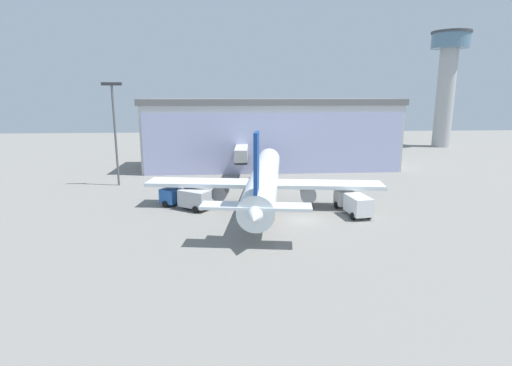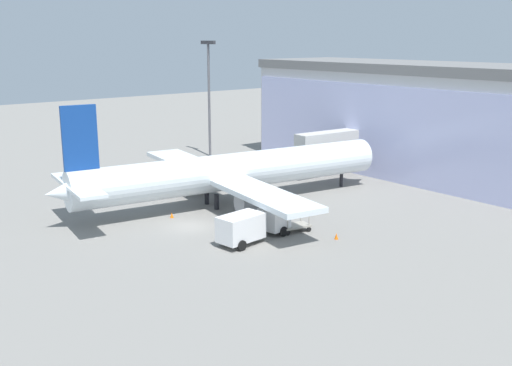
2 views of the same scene
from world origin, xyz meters
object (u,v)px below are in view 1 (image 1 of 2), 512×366
object	(u,v)px
apron_light_mast	(115,125)
fuel_truck	(353,203)
jet_bridge	(242,153)
catering_truck	(187,198)
control_tower	(447,75)
airplane	(264,180)
baggage_cart	(345,200)
safety_cone_nose	(274,218)
safety_cone_wingtip	(369,199)

from	to	relation	value
apron_light_mast	fuel_truck	bearing A→B (deg)	-29.30
jet_bridge	catering_truck	size ratio (longest dim) A/B	1.87
control_tower	fuel_truck	size ratio (longest dim) A/B	4.31
jet_bridge	apron_light_mast	size ratio (longest dim) A/B	0.80
airplane	baggage_cart	world-z (taller)	airplane
airplane	fuel_truck	world-z (taller)	airplane
jet_bridge	catering_truck	xyz separation A→B (m)	(-8.21, -21.03, -2.95)
jet_bridge	airplane	xyz separation A→B (m)	(2.33, -19.46, -0.96)
apron_light_mast	airplane	bearing A→B (deg)	-30.24
safety_cone_nose	baggage_cart	bearing A→B (deg)	31.32
catering_truck	safety_cone_wingtip	world-z (taller)	catering_truck
safety_cone_nose	fuel_truck	bearing A→B (deg)	10.07
airplane	safety_cone_nose	distance (m)	8.11
jet_bridge	safety_cone_wingtip	world-z (taller)	jet_bridge
jet_bridge	safety_cone_wingtip	distance (m)	26.18
catering_truck	safety_cone_nose	size ratio (longest dim) A/B	13.20
jet_bridge	safety_cone_wingtip	bearing A→B (deg)	-133.58
control_tower	fuel_truck	distance (m)	83.09
jet_bridge	apron_light_mast	bearing A→B (deg)	109.31
jet_bridge	fuel_truck	xyz separation A→B (m)	(13.23, -25.06, -2.95)
jet_bridge	control_tower	xyz separation A→B (m)	(60.45, 40.57, 16.21)
apron_light_mast	jet_bridge	bearing A→B (deg)	15.56
apron_light_mast	safety_cone_wingtip	xyz separation A→B (m)	(38.53, -13.16, -9.86)
airplane	catering_truck	xyz separation A→B (m)	(-10.53, -1.57, -1.99)
apron_light_mast	baggage_cart	xyz separation A→B (m)	(34.57, -14.54, -9.64)
airplane	apron_light_mast	bearing A→B (deg)	67.96
apron_light_mast	airplane	size ratio (longest dim) A/B	0.44
control_tower	safety_cone_nose	distance (m)	91.02
catering_truck	fuel_truck	bearing A→B (deg)	-156.15
safety_cone_nose	safety_cone_wingtip	bearing A→B (deg)	28.30
control_tower	baggage_cart	size ratio (longest dim) A/B	10.55
control_tower	baggage_cart	xyz separation A→B (m)	(-46.89, -60.96, -20.13)
jet_bridge	apron_light_mast	world-z (taller)	apron_light_mast
control_tower	apron_light_mast	xyz separation A→B (m)	(-81.47, -46.42, -10.49)
safety_cone_nose	jet_bridge	bearing A→B (deg)	96.05
airplane	safety_cone_wingtip	xyz separation A→B (m)	(15.19, 0.45, -3.18)
airplane	safety_cone_nose	size ratio (longest dim) A/B	70.04
catering_truck	safety_cone_wingtip	bearing A→B (deg)	-141.00
catering_truck	safety_cone_wingtip	distance (m)	25.84
airplane	safety_cone_wingtip	world-z (taller)	airplane
fuel_truck	baggage_cart	size ratio (longest dim) A/B	2.45
control_tower	fuel_truck	bearing A→B (deg)	-125.74
airplane	catering_truck	distance (m)	10.84
airplane	safety_cone_nose	world-z (taller)	airplane
control_tower	safety_cone_nose	size ratio (longest dim) A/B	58.83
apron_light_mast	fuel_truck	size ratio (longest dim) A/B	2.24
baggage_cart	airplane	bearing A→B (deg)	-83.05
apron_light_mast	control_tower	bearing A→B (deg)	29.67
catering_truck	baggage_cart	bearing A→B (deg)	-143.81
control_tower	apron_light_mast	world-z (taller)	control_tower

